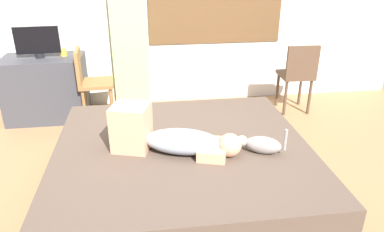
{
  "coord_description": "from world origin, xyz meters",
  "views": [
    {
      "loc": [
        -0.22,
        -2.37,
        1.84
      ],
      "look_at": [
        0.13,
        0.24,
        0.65
      ],
      "focal_mm": 34.2,
      "sensor_mm": 36.0,
      "label": 1
    }
  ],
  "objects_px": {
    "desk": "(46,88)",
    "chair_by_desk": "(90,80)",
    "cup": "(63,52)",
    "chair_spare": "(298,73)",
    "cat": "(261,144)",
    "bed": "(183,174)",
    "person_lying": "(169,137)",
    "tv_monitor": "(37,42)"
  },
  "relations": [
    {
      "from": "cat",
      "to": "desk",
      "type": "relative_size",
      "value": 0.37
    },
    {
      "from": "bed",
      "to": "person_lying",
      "type": "xyz_separation_m",
      "value": [
        -0.1,
        -0.06,
        0.37
      ]
    },
    {
      "from": "cat",
      "to": "cup",
      "type": "xyz_separation_m",
      "value": [
        -1.71,
        2.06,
        0.21
      ]
    },
    {
      "from": "person_lying",
      "to": "cup",
      "type": "bearing_deg",
      "value": 118.66
    },
    {
      "from": "desk",
      "to": "cup",
      "type": "distance_m",
      "value": 0.48
    },
    {
      "from": "person_lying",
      "to": "bed",
      "type": "bearing_deg",
      "value": 32.01
    },
    {
      "from": "chair_spare",
      "to": "cup",
      "type": "bearing_deg",
      "value": 173.94
    },
    {
      "from": "cat",
      "to": "chair_by_desk",
      "type": "xyz_separation_m",
      "value": [
        -1.43,
        1.85,
        -0.06
      ]
    },
    {
      "from": "bed",
      "to": "chair_spare",
      "type": "xyz_separation_m",
      "value": [
        1.58,
        1.59,
        0.26
      ]
    },
    {
      "from": "person_lying",
      "to": "chair_by_desk",
      "type": "xyz_separation_m",
      "value": [
        -0.78,
        1.74,
        -0.11
      ]
    },
    {
      "from": "cup",
      "to": "person_lying",
      "type": "bearing_deg",
      "value": -61.34
    },
    {
      "from": "bed",
      "to": "desk",
      "type": "xyz_separation_m",
      "value": [
        -1.41,
        1.84,
        0.12
      ]
    },
    {
      "from": "desk",
      "to": "tv_monitor",
      "type": "bearing_deg",
      "value": 180.0
    },
    {
      "from": "cup",
      "to": "chair_by_desk",
      "type": "bearing_deg",
      "value": -36.05
    },
    {
      "from": "chair_spare",
      "to": "chair_by_desk",
      "type": "bearing_deg",
      "value": 178.06
    },
    {
      "from": "chair_by_desk",
      "to": "chair_spare",
      "type": "xyz_separation_m",
      "value": [
        2.45,
        -0.08,
        0.0
      ]
    },
    {
      "from": "bed",
      "to": "chair_spare",
      "type": "bearing_deg",
      "value": 45.25
    },
    {
      "from": "desk",
      "to": "chair_by_desk",
      "type": "distance_m",
      "value": 0.57
    },
    {
      "from": "bed",
      "to": "cup",
      "type": "height_order",
      "value": "cup"
    },
    {
      "from": "cup",
      "to": "bed",
      "type": "bearing_deg",
      "value": -58.24
    },
    {
      "from": "desk",
      "to": "chair_by_desk",
      "type": "xyz_separation_m",
      "value": [
        0.53,
        -0.16,
        0.14
      ]
    },
    {
      "from": "cup",
      "to": "chair_spare",
      "type": "distance_m",
      "value": 2.77
    },
    {
      "from": "tv_monitor",
      "to": "cup",
      "type": "distance_m",
      "value": 0.29
    },
    {
      "from": "bed",
      "to": "chair_spare",
      "type": "distance_m",
      "value": 2.25
    },
    {
      "from": "cup",
      "to": "chair_spare",
      "type": "xyz_separation_m",
      "value": [
        2.74,
        -0.29,
        -0.27
      ]
    },
    {
      "from": "cat",
      "to": "desk",
      "type": "height_order",
      "value": "desk"
    },
    {
      "from": "tv_monitor",
      "to": "chair_by_desk",
      "type": "xyz_separation_m",
      "value": [
        0.54,
        -0.16,
        -0.41
      ]
    },
    {
      "from": "desk",
      "to": "tv_monitor",
      "type": "relative_size",
      "value": 1.87
    },
    {
      "from": "tv_monitor",
      "to": "chair_spare",
      "type": "xyz_separation_m",
      "value": [
        3.0,
        -0.25,
        -0.41
      ]
    },
    {
      "from": "person_lying",
      "to": "chair_by_desk",
      "type": "relative_size",
      "value": 1.08
    },
    {
      "from": "cup",
      "to": "chair_by_desk",
      "type": "relative_size",
      "value": 0.1
    },
    {
      "from": "bed",
      "to": "chair_by_desk",
      "type": "distance_m",
      "value": 1.91
    },
    {
      "from": "cat",
      "to": "tv_monitor",
      "type": "height_order",
      "value": "tv_monitor"
    },
    {
      "from": "bed",
      "to": "tv_monitor",
      "type": "bearing_deg",
      "value": 127.68
    },
    {
      "from": "cat",
      "to": "chair_by_desk",
      "type": "distance_m",
      "value": 2.34
    },
    {
      "from": "bed",
      "to": "person_lying",
      "type": "distance_m",
      "value": 0.39
    },
    {
      "from": "cat",
      "to": "chair_spare",
      "type": "relative_size",
      "value": 0.39
    },
    {
      "from": "desk",
      "to": "cup",
      "type": "xyz_separation_m",
      "value": [
        0.25,
        0.04,
        0.41
      ]
    },
    {
      "from": "bed",
      "to": "cup",
      "type": "relative_size",
      "value": 23.41
    },
    {
      "from": "chair_by_desk",
      "to": "cat",
      "type": "bearing_deg",
      "value": -52.39
    },
    {
      "from": "cat",
      "to": "chair_by_desk",
      "type": "height_order",
      "value": "chair_by_desk"
    },
    {
      "from": "cup",
      "to": "chair_spare",
      "type": "height_order",
      "value": "chair_spare"
    }
  ]
}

